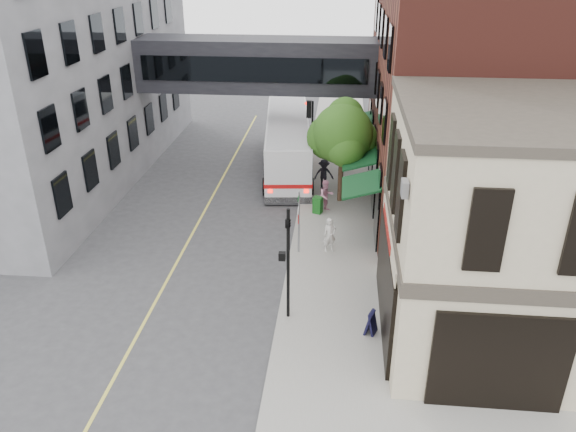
% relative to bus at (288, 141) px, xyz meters
% --- Properties ---
extents(ground, '(120.00, 120.00, 0.00)m').
position_rel_bus_xyz_m(ground, '(1.19, -18.07, -1.78)').
color(ground, '#38383A').
rests_on(ground, ground).
extents(sidewalk_main, '(4.00, 60.00, 0.15)m').
position_rel_bus_xyz_m(sidewalk_main, '(3.19, -4.07, -1.71)').
color(sidewalk_main, gray).
rests_on(sidewalk_main, ground).
extents(corner_building, '(10.19, 8.12, 8.45)m').
position_rel_bus_xyz_m(corner_building, '(10.16, -16.07, 2.43)').
color(corner_building, beige).
rests_on(corner_building, ground).
extents(brick_building, '(13.76, 18.00, 14.00)m').
position_rel_bus_xyz_m(brick_building, '(11.17, -3.07, 5.20)').
color(brick_building, '#53211A').
rests_on(brick_building, ground).
extents(opposite_building, '(14.00, 24.00, 14.00)m').
position_rel_bus_xyz_m(opposite_building, '(-15.81, -2.07, 5.22)').
color(opposite_building, slate).
rests_on(opposite_building, ground).
extents(skyway_bridge, '(14.00, 3.18, 3.00)m').
position_rel_bus_xyz_m(skyway_bridge, '(-1.81, -0.07, 4.72)').
color(skyway_bridge, black).
rests_on(skyway_bridge, ground).
extents(traffic_signal_near, '(0.44, 0.22, 4.60)m').
position_rel_bus_xyz_m(traffic_signal_near, '(1.56, -16.07, 1.20)').
color(traffic_signal_near, black).
rests_on(traffic_signal_near, sidewalk_main).
extents(traffic_signal_far, '(0.53, 0.28, 4.50)m').
position_rel_bus_xyz_m(traffic_signal_far, '(1.45, -1.07, 1.55)').
color(traffic_signal_far, black).
rests_on(traffic_signal_far, sidewalk_main).
extents(street_sign_pole, '(0.08, 0.75, 3.00)m').
position_rel_bus_xyz_m(street_sign_pole, '(1.58, -11.07, 0.15)').
color(street_sign_pole, gray).
rests_on(street_sign_pole, sidewalk_main).
extents(street_tree, '(3.80, 3.20, 5.60)m').
position_rel_bus_xyz_m(street_tree, '(3.38, -4.85, 2.13)').
color(street_tree, '#382619').
rests_on(street_tree, sidewalk_main).
extents(lane_marking, '(0.12, 40.00, 0.01)m').
position_rel_bus_xyz_m(lane_marking, '(-3.81, -8.07, -1.78)').
color(lane_marking, '#D8CC4C').
rests_on(lane_marking, ground).
extents(bus, '(3.84, 12.04, 3.18)m').
position_rel_bus_xyz_m(bus, '(0.00, 0.00, 0.00)').
color(bus, silver).
rests_on(bus, ground).
extents(pedestrian_a, '(0.70, 0.57, 1.65)m').
position_rel_bus_xyz_m(pedestrian_a, '(2.99, -10.85, -0.81)').
color(pedestrian_a, silver).
rests_on(pedestrian_a, sidewalk_main).
extents(pedestrian_b, '(1.06, 1.01, 1.73)m').
position_rel_bus_xyz_m(pedestrian_b, '(2.67, -6.51, -0.77)').
color(pedestrian_b, '#CA829E').
rests_on(pedestrian_b, sidewalk_main).
extents(pedestrian_c, '(1.24, 0.86, 1.76)m').
position_rel_bus_xyz_m(pedestrian_c, '(2.43, -3.47, -0.76)').
color(pedestrian_c, black).
rests_on(pedestrian_c, sidewalk_main).
extents(newspaper_box, '(0.56, 0.53, 0.89)m').
position_rel_bus_xyz_m(newspaper_box, '(2.25, -6.80, -1.19)').
color(newspaper_box, '#145917').
rests_on(newspaper_box, sidewalk_main).
extents(sandwich_board, '(0.49, 0.59, 0.90)m').
position_rel_bus_xyz_m(sandwich_board, '(4.66, -16.81, -1.18)').
color(sandwich_board, black).
rests_on(sandwich_board, sidewalk_main).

